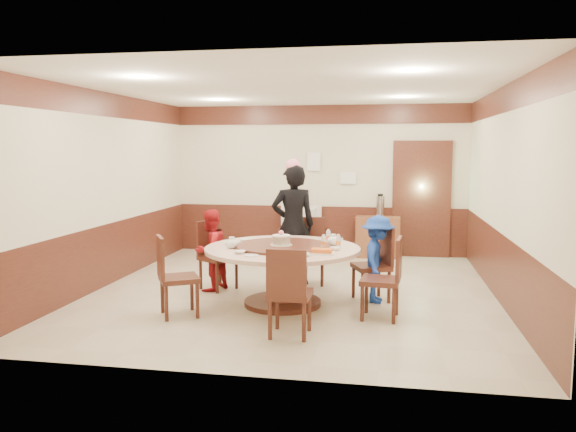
% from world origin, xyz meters
% --- Properties ---
extents(room, '(6.00, 6.04, 2.84)m').
position_xyz_m(room, '(0.01, 0.01, 1.08)').
color(room, beige).
rests_on(room, ground).
extents(banquet_table, '(1.97, 1.97, 0.78)m').
position_xyz_m(banquet_table, '(-0.02, -0.70, 0.53)').
color(banquet_table, '#471F16').
rests_on(banquet_table, ground).
extents(chair_0, '(0.58, 0.57, 0.97)m').
position_xyz_m(chair_0, '(1.11, -0.28, 0.30)').
color(chair_0, '#471F16').
rests_on(chair_0, ground).
extents(chair_1, '(0.48, 0.49, 0.97)m').
position_xyz_m(chair_1, '(0.17, 0.53, 0.30)').
color(chair_1, '#471F16').
rests_on(chair_1, ground).
extents(chair_2, '(0.61, 0.61, 0.97)m').
position_xyz_m(chair_2, '(-1.09, -0.03, 0.30)').
color(chair_2, '#471F16').
rests_on(chair_2, ground).
extents(chair_3, '(0.60, 0.60, 0.97)m').
position_xyz_m(chair_3, '(-1.17, -1.38, 0.30)').
color(chair_3, '#471F16').
rests_on(chair_3, ground).
extents(chair_4, '(0.45, 0.46, 0.97)m').
position_xyz_m(chair_4, '(0.28, -1.87, 0.30)').
color(chair_4, '#471F16').
rests_on(chair_4, ground).
extents(chair_5, '(0.49, 0.48, 0.97)m').
position_xyz_m(chair_5, '(1.24, -1.07, 0.30)').
color(chair_5, '#471F16').
rests_on(chair_5, ground).
extents(person_standing, '(0.74, 0.60, 1.76)m').
position_xyz_m(person_standing, '(-0.08, 0.45, 0.88)').
color(person_standing, black).
rests_on(person_standing, ground).
extents(person_red, '(0.62, 0.68, 1.15)m').
position_xyz_m(person_red, '(-1.16, -0.14, 0.58)').
color(person_red, '#AB161B').
rests_on(person_red, ground).
extents(person_blue, '(0.48, 0.77, 1.14)m').
position_xyz_m(person_blue, '(1.17, -0.35, 0.57)').
color(person_blue, navy).
rests_on(person_blue, ground).
extents(birthday_cake, '(0.28, 0.28, 0.19)m').
position_xyz_m(birthday_cake, '(-0.03, -0.73, 0.85)').
color(birthday_cake, white).
rests_on(birthday_cake, banquet_table).
extents(teapot_left, '(0.17, 0.15, 0.13)m').
position_xyz_m(teapot_left, '(-0.63, -0.90, 0.81)').
color(teapot_left, white).
rests_on(teapot_left, banquet_table).
extents(teapot_right, '(0.17, 0.15, 0.13)m').
position_xyz_m(teapot_right, '(0.60, -0.44, 0.81)').
color(teapot_right, white).
rests_on(teapot_right, banquet_table).
extents(bowl_0, '(0.15, 0.15, 0.04)m').
position_xyz_m(bowl_0, '(-0.60, -0.35, 0.77)').
color(bowl_0, white).
rests_on(bowl_0, banquet_table).
extents(bowl_1, '(0.13, 0.13, 0.04)m').
position_xyz_m(bowl_1, '(0.35, -1.28, 0.77)').
color(bowl_1, white).
rests_on(bowl_1, banquet_table).
extents(bowl_2, '(0.14, 0.14, 0.03)m').
position_xyz_m(bowl_2, '(-0.44, -1.22, 0.77)').
color(bowl_2, white).
rests_on(bowl_2, banquet_table).
extents(bowl_3, '(0.12, 0.12, 0.04)m').
position_xyz_m(bowl_3, '(0.66, -0.81, 0.77)').
color(bowl_3, white).
rests_on(bowl_3, banquet_table).
extents(bowl_4, '(0.15, 0.15, 0.04)m').
position_xyz_m(bowl_4, '(-0.73, -0.63, 0.77)').
color(bowl_4, white).
rests_on(bowl_4, banquet_table).
extents(saucer_near, '(0.18, 0.18, 0.01)m').
position_xyz_m(saucer_near, '(-0.27, -1.35, 0.76)').
color(saucer_near, white).
rests_on(saucer_near, banquet_table).
extents(saucer_far, '(0.18, 0.18, 0.01)m').
position_xyz_m(saucer_far, '(0.43, -0.20, 0.76)').
color(saucer_far, white).
rests_on(saucer_far, banquet_table).
extents(shrimp_platter, '(0.30, 0.20, 0.06)m').
position_xyz_m(shrimp_platter, '(0.52, -1.08, 0.78)').
color(shrimp_platter, white).
rests_on(shrimp_platter, banquet_table).
extents(bottle_0, '(0.06, 0.06, 0.16)m').
position_xyz_m(bottle_0, '(0.51, -0.72, 0.83)').
color(bottle_0, white).
rests_on(bottle_0, banquet_table).
extents(bottle_1, '(0.06, 0.06, 0.16)m').
position_xyz_m(bottle_1, '(0.68, -0.67, 0.83)').
color(bottle_1, white).
rests_on(bottle_1, banquet_table).
extents(bottle_2, '(0.06, 0.06, 0.16)m').
position_xyz_m(bottle_2, '(0.52, -0.27, 0.83)').
color(bottle_2, white).
rests_on(bottle_2, banquet_table).
extents(tv_stand, '(0.85, 0.45, 0.50)m').
position_xyz_m(tv_stand, '(-0.30, 2.75, 0.25)').
color(tv_stand, '#471F16').
rests_on(tv_stand, ground).
extents(television, '(0.77, 0.25, 0.44)m').
position_xyz_m(television, '(-0.30, 2.75, 0.72)').
color(television, gray).
rests_on(television, tv_stand).
extents(side_cabinet, '(0.80, 0.40, 0.75)m').
position_xyz_m(side_cabinet, '(1.12, 2.78, 0.38)').
color(side_cabinet, brown).
rests_on(side_cabinet, ground).
extents(thermos, '(0.15, 0.15, 0.38)m').
position_xyz_m(thermos, '(1.16, 2.78, 0.94)').
color(thermos, silver).
rests_on(thermos, side_cabinet).
extents(notice_left, '(0.25, 0.00, 0.35)m').
position_xyz_m(notice_left, '(-0.10, 2.96, 1.75)').
color(notice_left, white).
rests_on(notice_left, room).
extents(notice_right, '(0.30, 0.00, 0.22)m').
position_xyz_m(notice_right, '(0.55, 2.96, 1.45)').
color(notice_right, white).
rests_on(notice_right, room).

